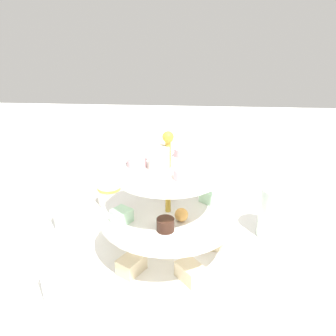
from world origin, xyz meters
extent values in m
plane|color=white|center=(0.00, 0.00, 0.00)|extent=(2.40, 2.40, 0.00)
cylinder|color=white|center=(0.00, 0.00, 0.01)|extent=(0.31, 0.31, 0.01)
cylinder|color=white|center=(0.00, 0.00, 0.09)|extent=(0.25, 0.25, 0.01)
cylinder|color=white|center=(0.00, 0.00, 0.18)|extent=(0.20, 0.20, 0.01)
cylinder|color=gold|center=(0.00, 0.00, 0.12)|extent=(0.01, 0.01, 0.24)
sphere|color=gold|center=(0.00, 0.00, 0.24)|extent=(0.02, 0.02, 0.02)
cube|color=beige|center=(-0.04, 0.08, 0.03)|extent=(0.06, 0.06, 0.03)
cube|color=beige|center=(-0.09, -0.02, 0.03)|extent=(0.05, 0.03, 0.03)
cube|color=beige|center=(-0.01, -0.09, 0.03)|extent=(0.03, 0.05, 0.03)
cube|color=beige|center=(0.08, -0.04, 0.03)|extent=(0.06, 0.05, 0.03)
cube|color=beige|center=(0.06, 0.07, 0.03)|extent=(0.05, 0.06, 0.03)
cylinder|color=#E5C660|center=(0.04, -0.03, 0.02)|extent=(0.04, 0.04, 0.01)
cylinder|color=#381E14|center=(0.00, 0.06, 0.11)|extent=(0.03, 0.03, 0.02)
cylinder|color=#381E14|center=(0.00, -0.06, 0.11)|extent=(0.03, 0.03, 0.02)
cube|color=#B2E5BC|center=(0.08, 0.04, 0.11)|extent=(0.04, 0.04, 0.02)
cube|color=#B2E5BC|center=(-0.08, -0.04, 0.11)|extent=(0.04, 0.04, 0.02)
sphere|color=gold|center=(-0.03, 0.03, 0.11)|extent=(0.02, 0.02, 0.02)
cylinder|color=#F2B7C1|center=(0.05, 0.00, 0.20)|extent=(0.03, 0.03, 0.02)
cylinder|color=#F2B7C1|center=(-0.03, 0.05, 0.20)|extent=(0.03, 0.03, 0.02)
cylinder|color=#F2B7C1|center=(-0.02, -0.05, 0.20)|extent=(0.03, 0.03, 0.02)
cylinder|color=white|center=(0.01, 0.01, 0.21)|extent=(0.04, 0.04, 0.04)
cube|color=silver|center=(-0.04, -0.03, 0.19)|extent=(0.09, 0.03, 0.00)
cube|color=silver|center=(0.04, -0.03, 0.19)|extent=(0.08, 0.05, 0.00)
cylinder|color=silver|center=(-0.22, -0.08, 0.06)|extent=(0.07, 0.07, 0.11)
cylinder|color=silver|center=(0.22, -0.08, 0.04)|extent=(0.06, 0.06, 0.08)
cylinder|color=white|center=(0.16, -0.19, 0.00)|extent=(0.09, 0.09, 0.01)
cylinder|color=white|center=(0.16, -0.19, 0.03)|extent=(0.06, 0.06, 0.04)
cylinder|color=gold|center=(0.16, -0.19, 0.05)|extent=(0.06, 0.06, 0.01)
cube|color=silver|center=(-0.03, -0.28, 0.00)|extent=(0.17, 0.04, 0.00)
cylinder|color=silver|center=(0.16, 0.13, 0.05)|extent=(0.06, 0.06, 0.10)
camera|label=1|loc=(-0.04, 0.57, 0.43)|focal=37.99mm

